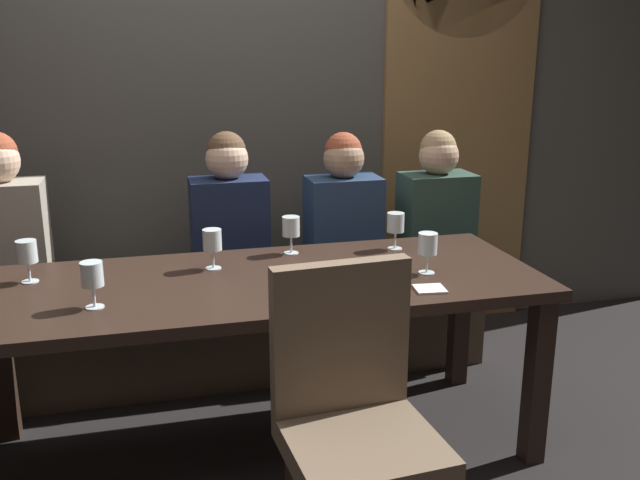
# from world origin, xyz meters

# --- Properties ---
(ground) EXTENTS (9.00, 9.00, 0.00)m
(ground) POSITION_xyz_m (0.00, 0.00, 0.00)
(ground) COLOR black
(back_wall_tiled) EXTENTS (6.00, 0.12, 3.00)m
(back_wall_tiled) POSITION_xyz_m (0.00, 1.22, 1.50)
(back_wall_tiled) COLOR #4C4944
(back_wall_tiled) RESTS_ON ground
(arched_door) EXTENTS (0.90, 0.05, 2.55)m
(arched_door) POSITION_xyz_m (1.35, 1.15, 1.36)
(arched_door) COLOR olive
(arched_door) RESTS_ON ground
(dining_table) EXTENTS (2.20, 0.84, 0.74)m
(dining_table) POSITION_xyz_m (0.00, 0.00, 0.65)
(dining_table) COLOR black
(dining_table) RESTS_ON ground
(banquette_bench) EXTENTS (2.50, 0.44, 0.45)m
(banquette_bench) POSITION_xyz_m (0.00, 0.70, 0.23)
(banquette_bench) COLOR #4A3C2E
(banquette_bench) RESTS_ON ground
(chair_near_side) EXTENTS (0.47, 0.47, 0.98)m
(chair_near_side) POSITION_xyz_m (0.16, -0.72, 0.56)
(chair_near_side) COLOR #302119
(chair_near_side) RESTS_ON ground
(diner_redhead) EXTENTS (0.36, 0.24, 0.80)m
(diner_redhead) POSITION_xyz_m (-1.02, 0.71, 0.83)
(diner_redhead) COLOR #9E9384
(diner_redhead) RESTS_ON banquette_bench
(diner_bearded) EXTENTS (0.36, 0.24, 0.78)m
(diner_bearded) POSITION_xyz_m (-0.03, 0.70, 0.82)
(diner_bearded) COLOR #192342
(diner_bearded) RESTS_ON banquette_bench
(diner_far_end) EXTENTS (0.36, 0.24, 0.76)m
(diner_far_end) POSITION_xyz_m (0.54, 0.70, 0.81)
(diner_far_end) COLOR navy
(diner_far_end) RESTS_ON banquette_bench
(diner_near_end) EXTENTS (0.36, 0.24, 0.76)m
(diner_near_end) POSITION_xyz_m (1.03, 0.68, 0.81)
(diner_near_end) COLOR #2D473D
(diner_near_end) RESTS_ON banquette_bench
(wine_glass_end_left) EXTENTS (0.08, 0.08, 0.16)m
(wine_glass_end_left) POSITION_xyz_m (0.65, 0.26, 0.85)
(wine_glass_end_left) COLOR silver
(wine_glass_end_left) RESTS_ON dining_table
(wine_glass_far_right) EXTENTS (0.08, 0.08, 0.16)m
(wine_glass_far_right) POSITION_xyz_m (0.19, 0.30, 0.86)
(wine_glass_far_right) COLOR silver
(wine_glass_far_right) RESTS_ON dining_table
(wine_glass_near_right) EXTENTS (0.08, 0.08, 0.16)m
(wine_glass_near_right) POSITION_xyz_m (-0.60, -0.17, 0.85)
(wine_glass_near_right) COLOR silver
(wine_glass_near_right) RESTS_ON dining_table
(wine_glass_center_front) EXTENTS (0.08, 0.08, 0.16)m
(wine_glass_center_front) POSITION_xyz_m (-0.85, 0.17, 0.85)
(wine_glass_center_front) COLOR silver
(wine_glass_center_front) RESTS_ON dining_table
(wine_glass_end_right) EXTENTS (0.08, 0.08, 0.16)m
(wine_glass_end_right) POSITION_xyz_m (0.66, -0.10, 0.85)
(wine_glass_end_right) COLOR silver
(wine_glass_end_right) RESTS_ON dining_table
(wine_glass_far_left) EXTENTS (0.08, 0.08, 0.16)m
(wine_glass_far_left) POSITION_xyz_m (-0.16, 0.17, 0.85)
(wine_glass_far_left) COLOR silver
(wine_glass_far_left) RESTS_ON dining_table
(dessert_plate) EXTENTS (0.19, 0.19, 0.05)m
(dessert_plate) POSITION_xyz_m (0.25, -0.13, 0.75)
(dessert_plate) COLOR white
(dessert_plate) RESTS_ON dining_table
(fork_on_table) EXTENTS (0.02, 0.17, 0.01)m
(fork_on_table) POSITION_xyz_m (0.11, -0.10, 0.74)
(fork_on_table) COLOR silver
(fork_on_table) RESTS_ON dining_table
(folded_napkin) EXTENTS (0.12, 0.11, 0.01)m
(folded_napkin) POSITION_xyz_m (0.59, -0.28, 0.74)
(folded_napkin) COLOR silver
(folded_napkin) RESTS_ON dining_table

